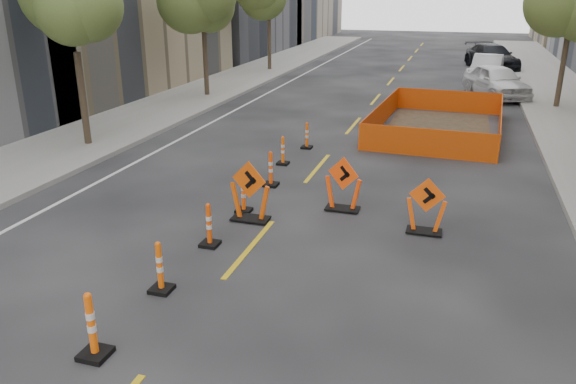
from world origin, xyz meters
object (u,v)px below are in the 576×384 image
(channelizer_5, at_px, (243,194))
(chevron_sign_right, at_px, (426,206))
(chevron_sign_center, at_px, (343,184))
(parked_car_far, at_px, (492,57))
(parked_car_near, at_px, (497,81))
(channelizer_3, at_px, (160,267))
(channelizer_2, at_px, (91,325))
(parked_car_mid, at_px, (487,68))
(channelizer_8, at_px, (307,135))
(channelizer_6, at_px, (271,169))
(channelizer_7, at_px, (283,150))
(chevron_sign_left, at_px, (250,191))

(channelizer_5, height_order, chevron_sign_right, chevron_sign_right)
(chevron_sign_center, distance_m, parked_car_far, 29.15)
(parked_car_near, bearing_deg, chevron_sign_right, -120.23)
(channelizer_3, bearing_deg, channelizer_2, -89.94)
(channelizer_3, height_order, parked_car_mid, parked_car_mid)
(chevron_sign_right, distance_m, parked_car_mid, 23.92)
(parked_car_mid, bearing_deg, channelizer_5, -98.92)
(channelizer_5, bearing_deg, channelizer_8, 90.34)
(parked_car_mid, bearing_deg, channelizer_8, -103.91)
(channelizer_6, bearing_deg, parked_car_near, 67.93)
(channelizer_2, xyz_separation_m, parked_car_mid, (6.40, 30.07, 0.21))
(channelizer_5, distance_m, channelizer_8, 6.21)
(channelizer_3, xyz_separation_m, parked_car_mid, (6.40, 28.00, 0.26))
(channelizer_7, relative_size, chevron_sign_right, 0.69)
(channelizer_3, relative_size, chevron_sign_right, 0.76)
(channelizer_2, bearing_deg, parked_car_near, 74.77)
(channelizer_2, relative_size, parked_car_mid, 0.24)
(channelizer_2, height_order, chevron_sign_center, chevron_sign_center)
(channelizer_7, relative_size, chevron_sign_left, 0.61)
(channelizer_3, relative_size, channelizer_7, 1.09)
(channelizer_6, height_order, channelizer_7, channelizer_6)
(channelizer_5, distance_m, parked_car_near, 19.68)
(channelizer_6, bearing_deg, parked_car_mid, 73.80)
(channelizer_5, xyz_separation_m, parked_car_near, (6.69, 18.51, 0.34))
(channelizer_5, distance_m, parked_car_far, 30.42)
(chevron_sign_left, xyz_separation_m, parked_car_mid, (6.00, 24.33, 0.01))
(parked_car_near, bearing_deg, channelizer_8, -142.07)
(channelizer_7, xyz_separation_m, chevron_sign_left, (0.63, -4.61, 0.29))
(chevron_sign_center, bearing_deg, channelizer_5, -141.29)
(channelizer_2, xyz_separation_m, channelizer_7, (-0.23, 10.35, -0.09))
(channelizer_3, xyz_separation_m, parked_car_near, (6.73, 22.65, 0.31))
(channelizer_6, xyz_separation_m, channelizer_7, (-0.29, 2.07, -0.05))
(channelizer_7, bearing_deg, parked_car_mid, 71.43)
(channelizer_5, height_order, parked_car_near, parked_car_near)
(chevron_sign_center, xyz_separation_m, parked_car_mid, (3.99, 23.02, 0.06))
(parked_car_far, bearing_deg, parked_car_near, -110.65)
(channelizer_2, height_order, parked_car_far, parked_car_far)
(channelizer_2, distance_m, channelizer_7, 10.35)
(parked_car_far, bearing_deg, channelizer_7, -125.54)
(channelizer_6, xyz_separation_m, chevron_sign_right, (4.44, -2.05, 0.16))
(parked_car_mid, bearing_deg, channelizer_7, -102.56)
(chevron_sign_center, bearing_deg, channelizer_7, 147.74)
(channelizer_3, height_order, chevron_sign_left, chevron_sign_left)
(chevron_sign_right, xyz_separation_m, parked_car_mid, (1.89, 23.85, 0.10))
(chevron_sign_right, height_order, parked_car_mid, parked_car_mid)
(channelizer_2, height_order, chevron_sign_right, chevron_sign_right)
(channelizer_8, bearing_deg, channelizer_6, -89.14)
(chevron_sign_left, bearing_deg, parked_car_mid, 86.52)
(channelizer_2, bearing_deg, chevron_sign_right, 54.09)
(channelizer_8, bearing_deg, parked_car_mid, 70.09)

